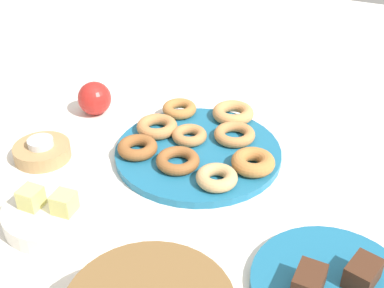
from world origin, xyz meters
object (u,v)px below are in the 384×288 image
(donut_2, at_px, (138,147))
(donut_6, at_px, (157,127))
(donut_plate, at_px, (198,152))
(melon_chunk_right, at_px, (31,198))
(fruit_bowl, at_px, (53,213))
(donut_3, at_px, (235,134))
(candle_holder, at_px, (42,152))
(donut_4, at_px, (179,109))
(apple, at_px, (95,98))
(donut_7, at_px, (233,113))
(melon_chunk_left, at_px, (64,203))
(donut_5, at_px, (253,162))
(cake_plate, at_px, (332,286))
(brownie_far, at_px, (309,282))
(donut_1, at_px, (217,178))
(donut_0, at_px, (178,161))
(brownie_near, at_px, (363,273))
(donut_8, at_px, (189,135))
(tealight, at_px, (40,143))

(donut_2, relative_size, donut_6, 0.92)
(donut_plate, height_order, melon_chunk_right, melon_chunk_right)
(fruit_bowl, distance_m, melon_chunk_right, 0.05)
(donut_3, xyz_separation_m, candle_holder, (0.34, 0.21, -0.01))
(donut_2, height_order, donut_4, donut_2)
(candle_holder, relative_size, apple, 1.47)
(donut_7, xyz_separation_m, candle_holder, (0.31, 0.29, -0.01))
(donut_3, height_order, melon_chunk_left, melon_chunk_left)
(donut_5, bearing_deg, donut_2, 11.60)
(donut_4, height_order, cake_plate, donut_4)
(donut_plate, bearing_deg, donut_6, -12.68)
(fruit_bowl, relative_size, melon_chunk_right, 4.76)
(donut_4, distance_m, brownie_far, 0.56)
(donut_5, relative_size, cake_plate, 0.35)
(cake_plate, bearing_deg, donut_1, -30.70)
(donut_0, xyz_separation_m, apple, (0.28, -0.13, 0.01))
(donut_3, height_order, brownie_near, brownie_near)
(donut_1, height_order, melon_chunk_right, melon_chunk_right)
(donut_1, relative_size, donut_3, 0.90)
(donut_4, xyz_separation_m, donut_8, (-0.07, 0.09, -0.00))
(cake_plate, relative_size, candle_holder, 2.13)
(donut_5, bearing_deg, brownie_near, 139.79)
(donut_1, bearing_deg, brownie_far, 140.71)
(donut_3, bearing_deg, donut_0, 64.11)
(donut_6, bearing_deg, donut_2, 91.62)
(donut_0, distance_m, cake_plate, 0.38)
(donut_5, distance_m, donut_7, 0.20)
(donut_plate, relative_size, donut_1, 4.37)
(donut_plate, xyz_separation_m, donut_0, (0.01, 0.07, 0.02))
(donut_plate, relative_size, brownie_near, 6.20)
(donut_3, distance_m, cake_plate, 0.41)
(donut_3, bearing_deg, donut_6, 14.63)
(donut_0, xyz_separation_m, cake_plate, (-0.34, 0.17, -0.02))
(donut_6, xyz_separation_m, brownie_near, (-0.48, 0.24, 0.00))
(donut_4, relative_size, candle_holder, 0.68)
(donut_3, relative_size, apple, 1.12)
(donut_6, xyz_separation_m, fruit_bowl, (0.04, 0.32, -0.01))
(cake_plate, bearing_deg, donut_4, -39.65)
(brownie_far, relative_size, candle_holder, 0.48)
(donut_7, bearing_deg, donut_5, 122.44)
(tealight, xyz_separation_m, fruit_bowl, (-0.14, 0.15, -0.02))
(donut_plate, xyz_separation_m, tealight, (0.29, 0.14, 0.03))
(brownie_near, bearing_deg, donut_2, -18.22)
(candle_holder, bearing_deg, donut_7, -136.61)
(candle_holder, xyz_separation_m, melon_chunk_right, (-0.11, 0.16, 0.04))
(brownie_far, xyz_separation_m, apple, (0.59, -0.33, 0.01))
(donut_0, bearing_deg, donut_5, -158.71)
(donut_4, relative_size, donut_7, 0.84)
(donut_6, xyz_separation_m, donut_8, (-0.08, 0.00, -0.00))
(cake_plate, bearing_deg, melon_chunk_right, 7.33)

